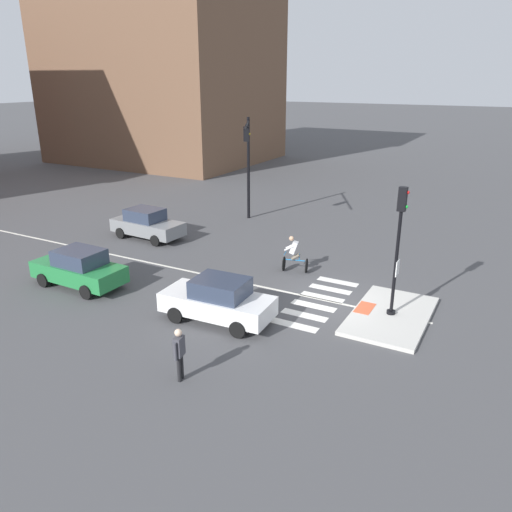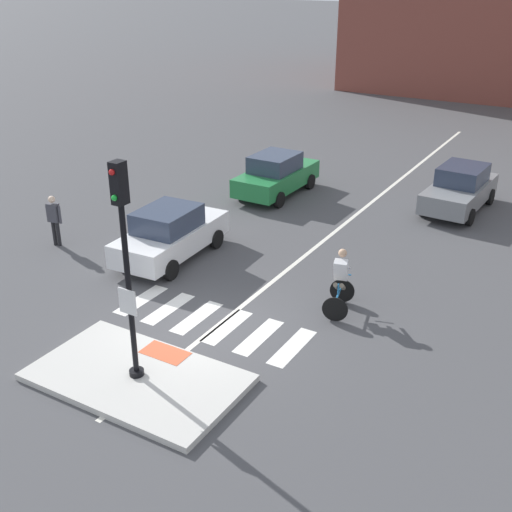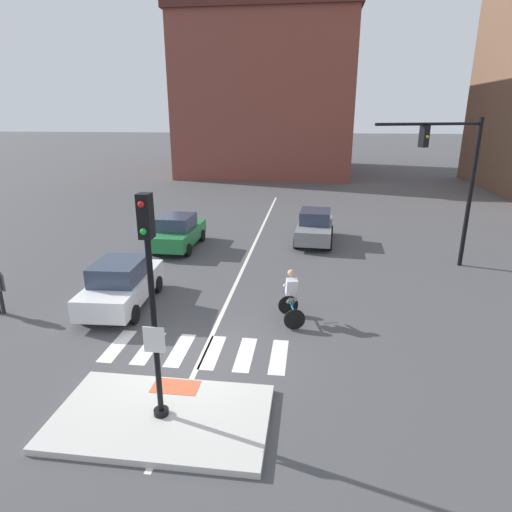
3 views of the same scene
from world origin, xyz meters
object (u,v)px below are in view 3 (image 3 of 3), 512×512
at_px(signal_pole, 151,291).
at_px(cyclist, 291,295).
at_px(car_grey_eastbound_far, 315,227).
at_px(car_white_westbound_near, 121,284).
at_px(traffic_light_mast, 455,172).
at_px(car_green_westbound_far, 178,232).

relative_size(signal_pole, cyclist, 2.83).
distance_m(car_grey_eastbound_far, car_white_westbound_near, 10.90).
bearing_deg(cyclist, signal_pole, -116.15).
distance_m(car_grey_eastbound_far, cyclist, 9.18).
bearing_deg(traffic_light_mast, cyclist, -136.40).
bearing_deg(car_white_westbound_near, traffic_light_mast, 24.65).
distance_m(signal_pole, car_white_westbound_near, 6.75).
xyz_separation_m(car_green_westbound_far, car_grey_eastbound_far, (6.60, 1.88, 0.00)).
height_order(traffic_light_mast, car_grey_eastbound_far, traffic_light_mast).
xyz_separation_m(car_grey_eastbound_far, cyclist, (-0.73, -9.15, 0.06)).
xyz_separation_m(car_green_westbound_far, cyclist, (5.87, -7.27, 0.06)).
xyz_separation_m(traffic_light_mast, car_grey_eastbound_far, (-5.43, 3.29, -3.26)).
bearing_deg(car_green_westbound_far, car_white_westbound_near, -89.03).
bearing_deg(cyclist, traffic_light_mast, 43.60).
height_order(car_green_westbound_far, car_grey_eastbound_far, same).
relative_size(traffic_light_mast, car_grey_eastbound_far, 1.47).
relative_size(traffic_light_mast, cyclist, 3.67).
height_order(car_grey_eastbound_far, cyclist, cyclist).
bearing_deg(signal_pole, car_green_westbound_far, 105.24).
height_order(car_grey_eastbound_far, car_white_westbound_near, same).
height_order(car_green_westbound_far, car_white_westbound_near, same).
bearing_deg(cyclist, car_green_westbound_far, 128.92).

